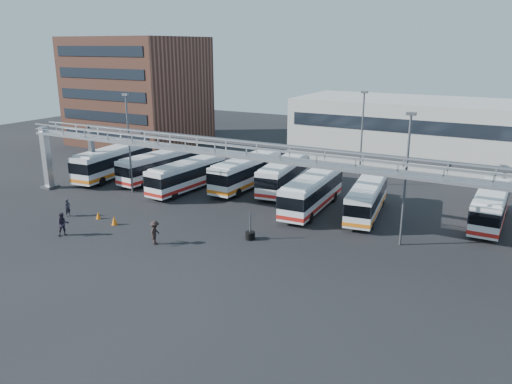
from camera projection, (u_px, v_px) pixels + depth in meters
The scene contains 21 objects.
ground at pixel (220, 247), 38.18m from camera, with size 140.00×140.00×0.00m, color black.
gantry at pixel (257, 161), 41.55m from camera, with size 51.40×5.15×7.10m.
apartment_building at pixel (138, 91), 76.80m from camera, with size 18.00×15.00×16.00m, color brown.
warehouse at pixel (460, 133), 63.48m from camera, with size 42.00×14.00×8.00m, color #9E9E99.
light_pole_left at pixel (129, 138), 50.65m from camera, with size 0.70×0.35×10.21m.
light_pole_mid at pixel (406, 173), 36.91m from camera, with size 0.70×0.35×10.21m.
light_pole_back at pixel (362, 134), 53.21m from camera, with size 0.70×0.35×10.21m.
bus_0 at pixel (114, 161), 57.65m from camera, with size 3.63×11.72×3.50m.
bus_1 at pixel (158, 165), 56.40m from camera, with size 3.41×10.62×3.17m.
bus_2 at pixel (187, 175), 52.40m from camera, with size 3.17×10.47×3.13m.
bus_3 at pixel (246, 171), 53.33m from camera, with size 2.96×11.08×3.34m.
bus_4 at pixel (284, 174), 52.48m from camera, with size 3.61×10.77×3.21m.
bus_5 at pixel (312, 191), 46.16m from camera, with size 3.03×10.97×3.30m.
bus_6 at pixel (367, 198), 44.62m from camera, with size 3.59×10.20×3.03m.
bus_8 at pixel (491, 206), 42.42m from camera, with size 2.54×10.21×3.09m.
pedestrian_a at pixel (68, 208), 44.75m from camera, with size 0.58×0.38×1.60m, color #23212A.
pedestrian_b at pixel (63, 224), 40.11m from camera, with size 0.94×0.73×1.94m, color #2A2230.
pedestrian_c at pixel (155, 233), 38.41m from camera, with size 1.22×0.70×1.90m, color black.
cone_left at pixel (98, 215), 44.21m from camera, with size 0.41×0.41×0.65m, color orange.
cone_right at pixel (114, 220), 42.71m from camera, with size 0.49×0.49×0.78m, color orange.
tire_stack at pixel (250, 235), 39.54m from camera, with size 0.77×0.77×2.20m.
Camera 1 is at (19.43, -29.74, 14.85)m, focal length 35.00 mm.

